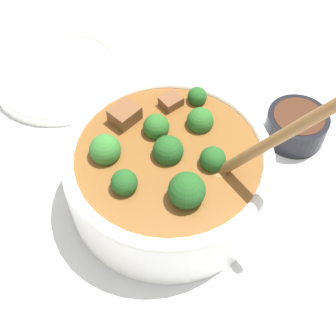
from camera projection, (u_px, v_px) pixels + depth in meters
ground_plane at (168, 194)px, 0.60m from camera, size 4.00×4.00×0.00m
stew_bowl at (168, 170)px, 0.56m from camera, size 0.29×0.25×0.24m
condiment_bowl at (296, 125)px, 0.64m from camera, size 0.08×0.08×0.04m
empty_plate at (59, 74)px, 0.72m from camera, size 0.20×0.20×0.02m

